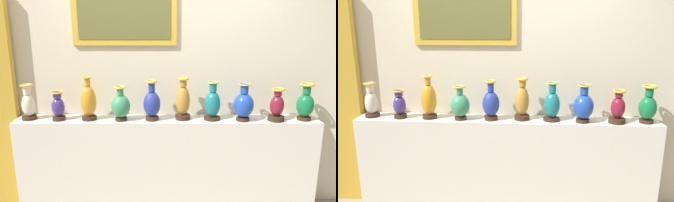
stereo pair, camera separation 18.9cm
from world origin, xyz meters
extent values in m
cube|color=silver|center=(0.00, 0.00, 0.49)|extent=(2.93, 0.30, 0.97)
cube|color=beige|center=(0.00, 0.21, 1.32)|extent=(4.39, 0.10, 2.63)
cube|color=gold|center=(-0.40, 0.14, 2.07)|extent=(0.99, 0.03, 0.80)
cube|color=brown|center=(-0.40, 0.12, 2.07)|extent=(0.87, 0.01, 0.68)
cylinder|color=#382319|center=(-1.33, -0.01, 0.99)|extent=(0.14, 0.14, 0.03)
ellipsoid|color=beige|center=(-1.33, -0.01, 1.11)|extent=(0.12, 0.12, 0.22)
cylinder|color=beige|center=(-1.33, -0.01, 1.26)|extent=(0.07, 0.07, 0.09)
torus|color=gold|center=(-1.33, -0.01, 1.31)|extent=(0.12, 0.12, 0.01)
cylinder|color=#382319|center=(-1.04, -0.03, 0.99)|extent=(0.12, 0.12, 0.04)
ellipsoid|color=#3F2D7F|center=(-1.04, -0.03, 1.10)|extent=(0.12, 0.12, 0.18)
cylinder|color=#3F2D7F|center=(-1.04, -0.03, 1.22)|extent=(0.08, 0.08, 0.05)
torus|color=gold|center=(-1.04, -0.03, 1.24)|extent=(0.12, 0.12, 0.02)
cylinder|color=#382319|center=(-0.75, -0.02, 0.99)|extent=(0.14, 0.14, 0.03)
ellipsoid|color=orange|center=(-0.75, -0.02, 1.15)|extent=(0.15, 0.15, 0.30)
cylinder|color=orange|center=(-0.75, -0.02, 1.34)|extent=(0.06, 0.06, 0.08)
torus|color=gold|center=(-0.75, -0.02, 1.38)|extent=(0.09, 0.09, 0.01)
cylinder|color=#382319|center=(-0.44, -0.05, 0.99)|extent=(0.11, 0.11, 0.03)
ellipsoid|color=#388C60|center=(-0.44, -0.05, 1.11)|extent=(0.18, 0.18, 0.22)
cylinder|color=#388C60|center=(-0.44, -0.05, 1.26)|extent=(0.06, 0.06, 0.07)
torus|color=gold|center=(-0.44, -0.05, 1.29)|extent=(0.11, 0.11, 0.02)
cylinder|color=#382319|center=(-0.14, -0.03, 0.99)|extent=(0.13, 0.13, 0.04)
ellipsoid|color=#263899|center=(-0.14, -0.03, 1.13)|extent=(0.16, 0.16, 0.24)
cylinder|color=#263899|center=(-0.14, -0.03, 1.30)|extent=(0.06, 0.06, 0.10)
torus|color=gold|center=(-0.14, -0.03, 1.35)|extent=(0.11, 0.11, 0.02)
cylinder|color=#382319|center=(0.15, -0.01, 0.99)|extent=(0.15, 0.15, 0.04)
ellipsoid|color=#B27F2D|center=(0.15, -0.01, 1.16)|extent=(0.13, 0.13, 0.28)
cylinder|color=#B27F2D|center=(0.15, -0.01, 1.33)|extent=(0.07, 0.07, 0.07)
torus|color=gold|center=(0.15, -0.01, 1.37)|extent=(0.11, 0.11, 0.02)
cylinder|color=#382319|center=(0.44, -0.02, 0.98)|extent=(0.16, 0.16, 0.03)
ellipsoid|color=#19727A|center=(0.44, -0.02, 1.12)|extent=(0.15, 0.15, 0.25)
cylinder|color=#19727A|center=(0.44, -0.02, 1.29)|extent=(0.07, 0.07, 0.09)
torus|color=gold|center=(0.44, -0.02, 1.34)|extent=(0.11, 0.11, 0.01)
cylinder|color=#382319|center=(0.73, -0.05, 0.99)|extent=(0.12, 0.12, 0.03)
ellipsoid|color=#1E47B2|center=(0.73, -0.05, 1.12)|extent=(0.19, 0.19, 0.23)
cylinder|color=#1E47B2|center=(0.73, -0.05, 1.28)|extent=(0.08, 0.08, 0.08)
torus|color=gold|center=(0.73, -0.05, 1.32)|extent=(0.12, 0.12, 0.01)
cylinder|color=#382319|center=(1.04, -0.05, 0.99)|extent=(0.15, 0.15, 0.04)
ellipsoid|color=maroon|center=(1.04, -0.05, 1.12)|extent=(0.13, 0.13, 0.20)
cylinder|color=maroon|center=(1.04, -0.05, 1.25)|extent=(0.07, 0.07, 0.05)
torus|color=gold|center=(1.04, -0.05, 1.27)|extent=(0.12, 0.12, 0.02)
cylinder|color=#382319|center=(1.32, -0.03, 0.99)|extent=(0.13, 0.13, 0.03)
ellipsoid|color=#14723D|center=(1.32, -0.03, 1.11)|extent=(0.16, 0.16, 0.22)
cylinder|color=#14723D|center=(1.32, -0.03, 1.27)|extent=(0.07, 0.07, 0.09)
torus|color=gold|center=(1.32, -0.03, 1.32)|extent=(0.13, 0.13, 0.02)
camera|label=1|loc=(0.01, -3.04, 1.94)|focal=35.10mm
camera|label=2|loc=(0.20, -3.03, 1.94)|focal=35.10mm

